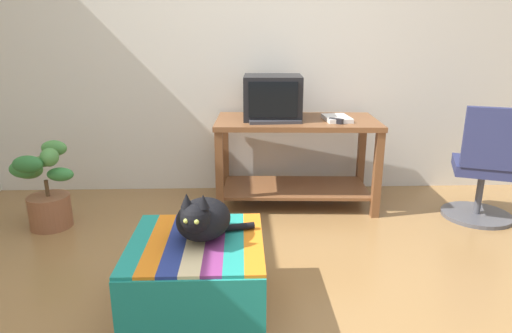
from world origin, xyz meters
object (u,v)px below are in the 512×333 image
object	(u,v)px
keyboard	(275,121)
ottoman_with_blanket	(197,276)
office_chair	(484,172)
stapler	(336,121)
desk	(296,147)
tv_monitor	(273,98)
book	(337,118)
cat	(203,219)
potted_plant	(46,192)

from	to	relation	value
keyboard	ottoman_with_blanket	world-z (taller)	keyboard
keyboard	office_chair	size ratio (longest dim) A/B	0.45
keyboard	ottoman_with_blanket	size ratio (longest dim) A/B	0.58
stapler	desk	bearing A→B (deg)	93.44
tv_monitor	book	bearing A→B (deg)	-9.06
keyboard	desk	bearing A→B (deg)	33.70
desk	office_chair	size ratio (longest dim) A/B	1.48
office_chair	desk	bearing A→B (deg)	4.82
desk	office_chair	bearing A→B (deg)	-13.64
tv_monitor	cat	size ratio (longest dim) A/B	1.12
ottoman_with_blanket	potted_plant	size ratio (longest dim) A/B	1.09
book	stapler	size ratio (longest dim) A/B	2.55
desk	potted_plant	world-z (taller)	desk
stapler	cat	bearing A→B (deg)	-178.17
ottoman_with_blanket	stapler	world-z (taller)	stapler
tv_monitor	office_chair	size ratio (longest dim) A/B	0.53
tv_monitor	potted_plant	size ratio (longest dim) A/B	0.74
ottoman_with_blanket	tv_monitor	bearing A→B (deg)	72.72
book	ottoman_with_blanket	size ratio (longest dim) A/B	0.41
cat	office_chair	distance (m)	2.29
cat	potted_plant	world-z (taller)	cat
book	keyboard	bearing A→B (deg)	-175.37
keyboard	cat	xyz separation A→B (m)	(-0.45, -1.35, -0.23)
desk	ottoman_with_blanket	bearing A→B (deg)	-111.51
potted_plant	stapler	world-z (taller)	stapler
tv_monitor	ottoman_with_blanket	xyz separation A→B (m)	(-0.48, -1.55, -0.69)
stapler	office_chair	bearing A→B (deg)	-63.98
desk	office_chair	xyz separation A→B (m)	(1.37, -0.40, -0.10)
desk	cat	bearing A→B (deg)	-110.70
office_chair	stapler	size ratio (longest dim) A/B	8.09
desk	office_chair	world-z (taller)	office_chair
ottoman_with_blanket	cat	size ratio (longest dim) A/B	1.63
keyboard	stapler	bearing A→B (deg)	-8.74
stapler	tv_monitor	bearing A→B (deg)	101.50
desk	potted_plant	size ratio (longest dim) A/B	2.08
cat	office_chair	size ratio (longest dim) A/B	0.47
desk	stapler	bearing A→B (deg)	-31.05
potted_plant	ottoman_with_blanket	bearing A→B (deg)	-42.11
cat	potted_plant	size ratio (longest dim) A/B	0.67
tv_monitor	keyboard	distance (m)	0.24
tv_monitor	book	xyz separation A→B (m)	(0.51, -0.10, -0.15)
ottoman_with_blanket	potted_plant	bearing A→B (deg)	137.89
cat	tv_monitor	bearing A→B (deg)	86.09
tv_monitor	book	distance (m)	0.54
desk	stapler	size ratio (longest dim) A/B	11.99
desk	office_chair	distance (m)	1.43
tv_monitor	office_chair	xyz separation A→B (m)	(1.56, -0.44, -0.50)
desk	ottoman_with_blanket	world-z (taller)	desk
ottoman_with_blanket	cat	distance (m)	0.31
ottoman_with_blanket	stapler	size ratio (longest dim) A/B	6.27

